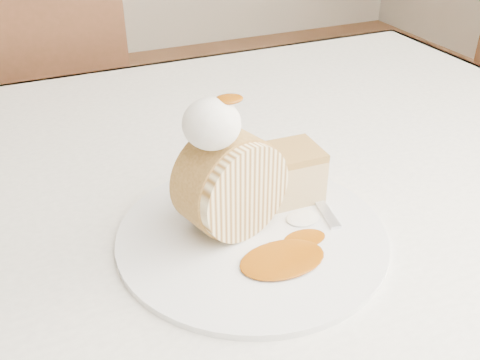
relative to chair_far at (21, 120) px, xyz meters
name	(u,v)px	position (x,y,z in m)	size (l,w,h in m)	color
table	(177,234)	(0.17, -0.68, 0.09)	(1.40, 0.90, 0.75)	beige
chair_far	(21,120)	(0.00, 0.00, 0.00)	(0.50, 0.50, 1.01)	brown
plate	(252,234)	(0.22, -0.83, 0.18)	(0.30, 0.30, 0.01)	white
roulade_slice	(231,184)	(0.20, -0.81, 0.24)	(0.11, 0.11, 0.06)	#FFEDB1
cake_chunk	(291,176)	(0.29, -0.78, 0.21)	(0.07, 0.06, 0.06)	#B48944
whipped_cream	(212,124)	(0.17, -0.82, 0.32)	(0.06, 0.06, 0.05)	white
caramel_drizzle	(229,93)	(0.19, -0.82, 0.35)	(0.03, 0.02, 0.01)	#8B4205
caramel_pool	(282,259)	(0.22, -0.89, 0.19)	(0.09, 0.06, 0.00)	#8B4205
fork	(316,197)	(0.31, -0.80, 0.18)	(0.02, 0.18, 0.00)	silver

